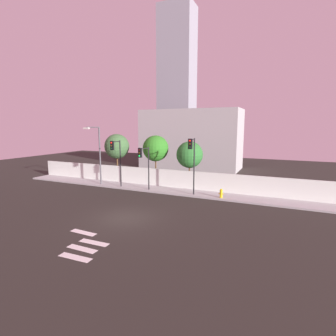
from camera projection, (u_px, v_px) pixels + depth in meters
The scene contains 14 objects.
ground_plane at pixel (126, 218), 18.43m from camera, with size 80.00×80.00×0.00m, color #27241F.
sidewalk at pixel (172, 191), 25.81m from camera, with size 36.00×2.40×0.15m, color #9F9F9F.
perimeter_wall at pixel (177, 179), 26.82m from camera, with size 36.00×0.18×1.80m, color silver.
crosswalk_marking at pixel (84, 245), 14.23m from camera, with size 3.58×3.06×0.01m.
traffic_light_left at pixel (144, 159), 25.06m from camera, with size 0.50×1.46×4.21m.
traffic_light_center at pixel (116, 154), 26.32m from camera, with size 0.35×1.48×4.80m.
traffic_light_right at pixel (192, 155), 23.19m from camera, with size 0.35×1.22×5.16m.
street_lamp_curbside at pixel (98, 150), 27.80m from camera, with size 0.62×2.39×6.17m.
fire_hydrant at pixel (221, 193), 23.02m from camera, with size 0.44×0.26×0.80m.
roadside_tree_leftmost at pixel (117, 146), 30.46m from camera, with size 2.86×2.86×5.50m.
roadside_tree_midleft at pixel (156, 148), 28.43m from camera, with size 2.81×2.81×5.40m.
roadside_tree_midright at pixel (190, 155), 26.93m from camera, with size 2.73×2.73×4.85m.
low_building_distant at pixel (191, 139), 40.32m from camera, with size 15.00×6.00×8.86m, color #A7A7A7.
tower_on_skyline at pixel (177, 84), 52.45m from camera, with size 6.75×5.00×29.38m, color gray.
Camera 1 is at (9.95, -14.89, 6.33)m, focal length 28.09 mm.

